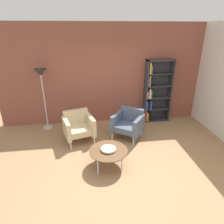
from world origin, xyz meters
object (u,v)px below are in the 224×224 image
at_px(bookshelf_tall, 155,93).
at_px(floor_lamp_torchiere, 41,80).
at_px(coffee_table_low, 108,151).
at_px(armchair_near_window, 78,126).
at_px(decorative_bowl, 108,149).
at_px(armchair_spare_guest, 129,123).

distance_m(bookshelf_tall, floor_lamp_torchiere, 3.30).
distance_m(bookshelf_tall, coffee_table_low, 2.76).
bearing_deg(armchair_near_window, bookshelf_tall, 6.51).
xyz_separation_m(bookshelf_tall, decorative_bowl, (-1.69, -2.12, -0.47)).
bearing_deg(floor_lamp_torchiere, coffee_table_low, -52.06).
bearing_deg(floor_lamp_torchiere, armchair_near_window, -42.43).
relative_size(coffee_table_low, armchair_near_window, 0.93).
relative_size(bookshelf_tall, armchair_near_window, 2.20).
distance_m(decorative_bowl, armchair_near_window, 1.32).
bearing_deg(floor_lamp_torchiere, armchair_spare_guest, -21.28).
bearing_deg(decorative_bowl, armchair_near_window, 118.73).
bearing_deg(bookshelf_tall, armchair_spare_guest, -136.15).
height_order(bookshelf_tall, armchair_near_window, bookshelf_tall).
bearing_deg(armchair_spare_guest, floor_lamp_torchiere, -165.54).
xyz_separation_m(decorative_bowl, floor_lamp_torchiere, (-1.57, 2.01, 1.01)).
height_order(armchair_spare_guest, armchair_near_window, same).
height_order(armchair_spare_guest, floor_lamp_torchiere, floor_lamp_torchiere).
xyz_separation_m(bookshelf_tall, floor_lamp_torchiere, (-3.26, -0.10, 0.54)).
relative_size(armchair_near_window, floor_lamp_torchiere, 0.50).
bearing_deg(armchair_near_window, coffee_table_low, -77.16).
xyz_separation_m(coffee_table_low, armchair_spare_guest, (0.67, 1.14, 0.04)).
height_order(coffee_table_low, armchair_near_window, armchair_near_window).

